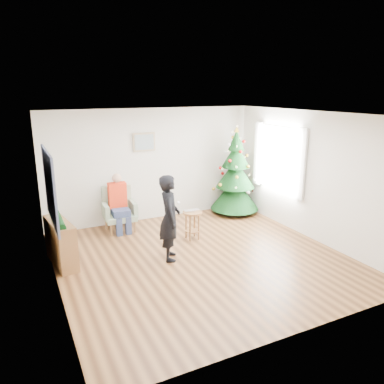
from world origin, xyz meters
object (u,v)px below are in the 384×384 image
christmas_tree (235,175)px  console (61,243)px  stool (192,225)px  standing_man (170,218)px  armchair (119,215)px

christmas_tree → console: 4.47m
console → stool: bearing=-8.1°
standing_man → console: standing_man is taller
stool → console: 2.59m
stool → armchair: armchair is taller
standing_man → console: bearing=90.3°
stool → standing_man: 1.12m
christmas_tree → armchair: 2.99m
stool → armchair: 1.68m
standing_man → console: 1.95m
christmas_tree → standing_man: 3.04m
armchair → console: size_ratio=0.96×
standing_man → console: (-1.81, 0.63, -0.38)m
christmas_tree → standing_man: bearing=-144.8°
armchair → console: (-1.37, -1.19, 0.05)m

